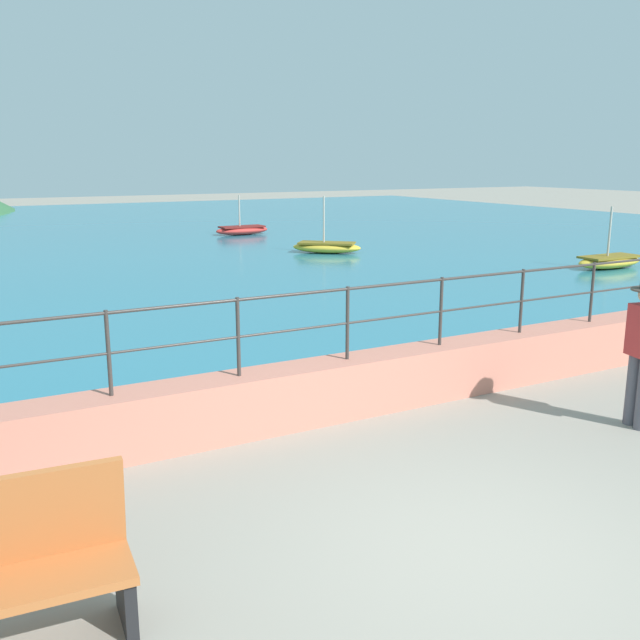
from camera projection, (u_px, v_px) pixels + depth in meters
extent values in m
plane|color=gray|center=(474.00, 551.00, 5.60)|extent=(120.00, 120.00, 0.00)
cube|color=tan|center=(296.00, 395.00, 8.26)|extent=(20.00, 0.56, 0.70)
cylinder|color=#383330|center=(109.00, 353.00, 7.09)|extent=(0.04, 0.04, 0.90)
cylinder|color=#383330|center=(238.00, 337.00, 7.75)|extent=(0.04, 0.04, 0.90)
cylinder|color=#383330|center=(347.00, 323.00, 8.41)|extent=(0.04, 0.04, 0.90)
cylinder|color=#383330|center=(441.00, 311.00, 9.07)|extent=(0.04, 0.04, 0.90)
cylinder|color=#383330|center=(522.00, 301.00, 9.73)|extent=(0.04, 0.04, 0.90)
cylinder|color=#383330|center=(592.00, 292.00, 10.39)|extent=(0.04, 0.04, 0.90)
cylinder|color=#383330|center=(295.00, 294.00, 7.99)|extent=(18.40, 0.04, 0.04)
cylinder|color=#383330|center=(295.00, 330.00, 8.08)|extent=(18.40, 0.03, 0.03)
cube|color=teal|center=(41.00, 239.00, 27.71)|extent=(64.00, 44.32, 0.06)
cube|color=black|center=(126.00, 595.00, 4.68)|extent=(0.11, 0.47, 0.43)
cylinder|color=#4C4C56|center=(633.00, 389.00, 8.23)|extent=(0.15, 0.15, 0.86)
cylinder|color=#B22D2D|center=(630.00, 330.00, 8.22)|extent=(0.09, 0.09, 0.52)
ellipsoid|color=gold|center=(327.00, 248.00, 23.22)|extent=(2.33, 2.19, 0.36)
cube|color=brown|center=(327.00, 243.00, 23.18)|extent=(1.89, 1.79, 0.06)
cylinder|color=#B2A899|center=(324.00, 219.00, 23.03)|extent=(0.06, 0.06, 1.52)
ellipsoid|color=gold|center=(609.00, 262.00, 19.92)|extent=(2.30, 0.90, 0.36)
cube|color=brown|center=(610.00, 257.00, 19.89)|extent=(1.84, 0.77, 0.06)
cylinder|color=#B2A899|center=(610.00, 231.00, 19.68)|extent=(0.06, 0.06, 1.40)
ellipsoid|color=red|center=(242.00, 230.00, 28.95)|extent=(2.33, 0.99, 0.36)
cube|color=maroon|center=(242.00, 227.00, 28.91)|extent=(1.87, 0.83, 0.06)
cylinder|color=#B2A899|center=(239.00, 211.00, 28.72)|extent=(0.06, 0.06, 1.26)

